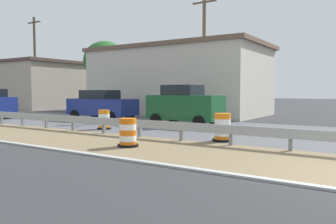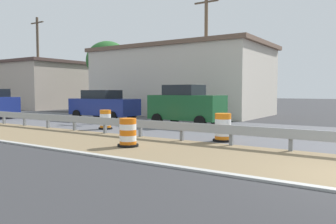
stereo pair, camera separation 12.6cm
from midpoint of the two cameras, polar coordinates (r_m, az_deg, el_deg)
The scene contains 10 objects.
traffic_barrel_nearest at distance 12.79m, azimuth 9.54°, elevation -2.81°, with size 0.75×0.75×1.05m.
traffic_barrel_close at distance 11.52m, azimuth -6.47°, elevation -3.70°, with size 0.71×0.71×0.96m.
traffic_barrel_mid at distance 16.92m, azimuth -10.33°, elevation -1.43°, with size 0.68×0.68×0.95m.
car_mid_far_lane at distance 18.58m, azimuth 3.27°, elevation 1.16°, with size 2.06×4.18×2.22m.
car_distant_a at distance 22.56m, azimuth -10.68°, elevation 1.20°, with size 2.10×4.78×1.94m.
roadside_shop_near at distance 27.38m, azimuth 2.38°, elevation 5.27°, with size 7.84×13.81×5.37m.
roadside_shop_far at distance 41.67m, azimuth -21.68°, elevation 4.22°, with size 9.08×13.38×5.05m.
utility_pole_near at distance 23.90m, azimuth 6.59°, elevation 9.62°, with size 0.24×1.80×8.50m.
utility_pole_mid at distance 35.11m, azimuth -21.02°, elevation 7.80°, with size 0.24×1.80×8.92m.
tree_roadside at distance 33.68m, azimuth -10.05°, elevation 8.53°, with size 4.15×4.15×6.71m.
Camera 2 is at (-8.19, -0.45, 1.88)m, focal length 36.06 mm.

